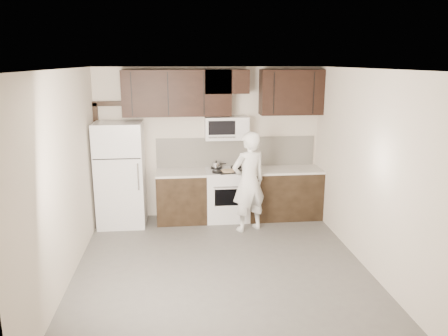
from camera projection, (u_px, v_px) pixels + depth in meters
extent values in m
plane|color=#54514F|center=(221.00, 268.00, 6.05)|extent=(4.50, 4.50, 0.00)
plane|color=beige|center=(209.00, 143.00, 7.90)|extent=(4.00, 0.00, 4.00)
plane|color=white|center=(221.00, 69.00, 5.41)|extent=(4.50, 4.50, 0.00)
cube|color=black|center=(182.00, 197.00, 7.77)|extent=(0.87, 0.62, 0.87)
cube|color=black|center=(284.00, 194.00, 7.96)|extent=(1.32, 0.62, 0.87)
cube|color=beige|center=(181.00, 172.00, 7.66)|extent=(0.87, 0.64, 0.04)
cube|color=beige|center=(284.00, 170.00, 7.85)|extent=(1.32, 0.64, 0.04)
cube|color=silver|center=(227.00, 195.00, 7.85)|extent=(0.76, 0.62, 0.89)
cube|color=silver|center=(227.00, 171.00, 7.74)|extent=(0.76, 0.62, 0.02)
cube|color=black|center=(229.00, 197.00, 7.54)|extent=(0.50, 0.01, 0.30)
cylinder|color=silver|center=(229.00, 187.00, 7.46)|extent=(0.55, 0.02, 0.02)
cylinder|color=black|center=(218.00, 172.00, 7.57)|extent=(0.20, 0.20, 0.03)
cylinder|color=black|center=(238.00, 171.00, 7.61)|extent=(0.20, 0.20, 0.03)
cylinder|color=black|center=(216.00, 168.00, 7.86)|extent=(0.20, 0.20, 0.03)
cylinder|color=black|center=(236.00, 167.00, 7.90)|extent=(0.20, 0.20, 0.03)
cube|color=silver|center=(236.00, 152.00, 7.98)|extent=(2.90, 0.02, 0.54)
cube|color=black|center=(177.00, 93.00, 7.46)|extent=(1.85, 0.35, 0.78)
cube|color=black|center=(291.00, 92.00, 7.66)|extent=(1.10, 0.35, 0.78)
cube|color=black|center=(226.00, 82.00, 7.50)|extent=(0.76, 0.35, 0.40)
cube|color=silver|center=(226.00, 128.00, 7.68)|extent=(0.76, 0.38, 0.40)
cube|color=black|center=(222.00, 128.00, 7.47)|extent=(0.46, 0.01, 0.24)
cube|color=silver|center=(243.00, 128.00, 7.51)|extent=(0.18, 0.01, 0.24)
cylinder|color=silver|center=(222.00, 137.00, 7.49)|extent=(0.46, 0.02, 0.02)
cube|color=silver|center=(121.00, 174.00, 7.50)|extent=(0.80, 0.72, 1.80)
cube|color=black|center=(117.00, 159.00, 7.07)|extent=(0.77, 0.01, 0.02)
cylinder|color=silver|center=(138.00, 177.00, 7.15)|extent=(0.03, 0.03, 0.45)
cube|color=black|center=(99.00, 162.00, 7.73)|extent=(0.08, 0.08, 2.10)
cube|color=black|center=(107.00, 104.00, 7.51)|extent=(0.50, 0.08, 0.08)
cylinder|color=silver|center=(216.00, 165.00, 7.85)|extent=(0.15, 0.15, 0.12)
sphere|color=black|center=(216.00, 161.00, 7.83)|extent=(0.03, 0.03, 0.03)
cylinder|color=black|center=(222.00, 164.00, 7.89)|extent=(0.14, 0.06, 0.02)
cube|color=black|center=(228.00, 172.00, 7.59)|extent=(0.42, 0.35, 0.02)
cylinder|color=beige|center=(228.00, 171.00, 7.59)|extent=(0.30, 0.30, 0.02)
imported|color=silver|center=(249.00, 182.00, 7.24)|extent=(0.72, 0.61, 1.69)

